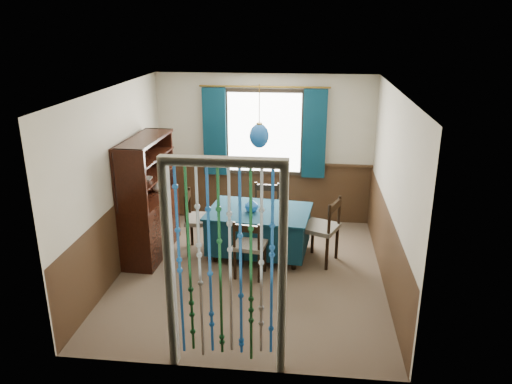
# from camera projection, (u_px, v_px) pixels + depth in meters

# --- Properties ---
(floor) EXTENTS (4.00, 4.00, 0.00)m
(floor) POSITION_uv_depth(u_px,v_px,m) (250.00, 273.00, 6.88)
(floor) COLOR brown
(floor) RESTS_ON ground
(ceiling) EXTENTS (4.00, 4.00, 0.00)m
(ceiling) POSITION_uv_depth(u_px,v_px,m) (250.00, 90.00, 6.05)
(ceiling) COLOR silver
(ceiling) RESTS_ON ground
(wall_back) EXTENTS (3.60, 0.00, 3.60)m
(wall_back) POSITION_uv_depth(u_px,v_px,m) (265.00, 149.00, 8.34)
(wall_back) COLOR #C0B69D
(wall_back) RESTS_ON ground
(wall_front) EXTENTS (3.60, 0.00, 3.60)m
(wall_front) POSITION_uv_depth(u_px,v_px,m) (224.00, 257.00, 4.59)
(wall_front) COLOR #C0B69D
(wall_front) RESTS_ON ground
(wall_left) EXTENTS (0.00, 4.00, 4.00)m
(wall_left) POSITION_uv_depth(u_px,v_px,m) (116.00, 183.00, 6.65)
(wall_left) COLOR #C0B69D
(wall_left) RESTS_ON ground
(wall_right) EXTENTS (0.00, 4.00, 4.00)m
(wall_right) POSITION_uv_depth(u_px,v_px,m) (392.00, 192.00, 6.28)
(wall_right) COLOR #C0B69D
(wall_right) RESTS_ON ground
(wainscot_back) EXTENTS (3.60, 0.00, 3.60)m
(wainscot_back) POSITION_uv_depth(u_px,v_px,m) (264.00, 192.00, 8.57)
(wainscot_back) COLOR #3D2817
(wainscot_back) RESTS_ON ground
(wainscot_front) EXTENTS (3.60, 0.00, 3.60)m
(wainscot_front) POSITION_uv_depth(u_px,v_px,m) (226.00, 325.00, 4.85)
(wainscot_front) COLOR #3D2817
(wainscot_front) RESTS_ON ground
(wainscot_left) EXTENTS (0.00, 4.00, 4.00)m
(wainscot_left) POSITION_uv_depth(u_px,v_px,m) (122.00, 234.00, 6.90)
(wainscot_left) COLOR #3D2817
(wainscot_left) RESTS_ON ground
(wainscot_right) EXTENTS (0.00, 4.00, 4.00)m
(wainscot_right) POSITION_uv_depth(u_px,v_px,m) (385.00, 246.00, 6.53)
(wainscot_right) COLOR #3D2817
(wainscot_right) RESTS_ON ground
(window) EXTENTS (1.32, 0.12, 1.42)m
(window) POSITION_uv_depth(u_px,v_px,m) (264.00, 133.00, 8.20)
(window) COLOR black
(window) RESTS_ON wall_back
(doorway) EXTENTS (1.16, 0.12, 2.18)m
(doorway) POSITION_uv_depth(u_px,v_px,m) (225.00, 273.00, 4.71)
(doorway) COLOR silver
(doorway) RESTS_ON ground
(dining_table) EXTENTS (1.56, 1.16, 0.70)m
(dining_table) POSITION_uv_depth(u_px,v_px,m) (259.00, 229.00, 7.30)
(dining_table) COLOR #0A2837
(dining_table) RESTS_ON floor
(chair_near) EXTENTS (0.47, 0.45, 0.84)m
(chair_near) POSITION_uv_depth(u_px,v_px,m) (249.00, 246.00, 6.66)
(chair_near) COLOR black
(chair_near) RESTS_ON floor
(chair_far) EXTENTS (0.44, 0.42, 0.88)m
(chair_far) POSITION_uv_depth(u_px,v_px,m) (266.00, 211.00, 7.84)
(chair_far) COLOR black
(chair_far) RESTS_ON floor
(chair_left) EXTENTS (0.49, 0.50, 0.94)m
(chair_left) POSITION_uv_depth(u_px,v_px,m) (199.00, 220.00, 7.39)
(chair_left) COLOR black
(chair_left) RESTS_ON floor
(chair_right) EXTENTS (0.61, 0.62, 0.97)m
(chair_right) POSITION_uv_depth(u_px,v_px,m) (322.00, 229.00, 7.05)
(chair_right) COLOR black
(chair_right) RESTS_ON floor
(sideboard) EXTENTS (0.51, 1.36, 1.75)m
(sideboard) POSITION_uv_depth(u_px,v_px,m) (149.00, 215.00, 7.30)
(sideboard) COLOR black
(sideboard) RESTS_ON floor
(pendant_lamp) EXTENTS (0.27, 0.27, 0.87)m
(pendant_lamp) POSITION_uv_depth(u_px,v_px,m) (259.00, 136.00, 6.84)
(pendant_lamp) COLOR olive
(pendant_lamp) RESTS_ON ceiling
(vase_table) EXTENTS (0.20, 0.20, 0.19)m
(vase_table) POSITION_uv_depth(u_px,v_px,m) (252.00, 205.00, 7.14)
(vase_table) COLOR #154D95
(vase_table) RESTS_ON dining_table
(bowl_shelf) EXTENTS (0.22, 0.22, 0.05)m
(bowl_shelf) POSITION_uv_depth(u_px,v_px,m) (146.00, 179.00, 6.89)
(bowl_shelf) COLOR beige
(bowl_shelf) RESTS_ON sideboard
(vase_sideboard) EXTENTS (0.21, 0.21, 0.18)m
(vase_sideboard) POSITION_uv_depth(u_px,v_px,m) (158.00, 185.00, 7.44)
(vase_sideboard) COLOR beige
(vase_sideboard) RESTS_ON sideboard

